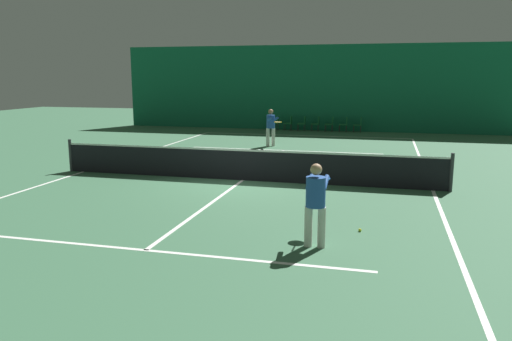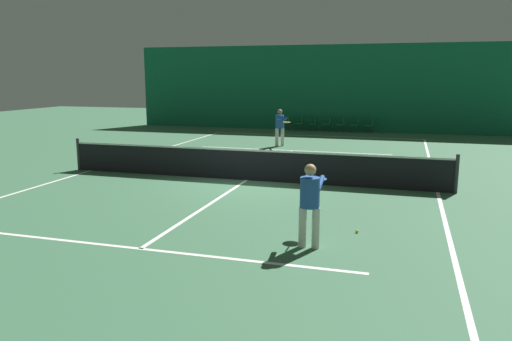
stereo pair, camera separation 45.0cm
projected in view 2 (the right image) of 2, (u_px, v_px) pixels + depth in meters
ground_plane at (247, 180)px, 15.20m from camera, size 60.00×60.00×0.00m
backdrop_curtain at (325, 88)px, 28.60m from camera, size 23.00×0.12×4.88m
court_line_baseline_far at (315, 136)px, 26.39m from camera, size 11.00×0.10×0.00m
court_line_service_far at (292, 151)px, 21.22m from camera, size 8.25×0.10×0.00m
court_line_service_near at (140, 249)px, 9.18m from camera, size 8.25×0.10×0.00m
court_line_sideline_left at (91, 170)px, 16.76m from camera, size 0.10×23.80×0.00m
court_line_sideline_right at (438, 192)px, 13.64m from camera, size 0.10×23.80×0.00m
court_line_centre at (247, 180)px, 15.20m from camera, size 0.10×12.80×0.00m
tennis_net at (246, 164)px, 15.10m from camera, size 12.00×0.10×1.07m
player_near at (310, 199)px, 9.12m from camera, size 0.39×1.31×1.57m
player_far at (280, 125)px, 22.33m from camera, size 1.00×1.34×1.66m
courtside_chair_0 at (287, 122)px, 29.03m from camera, size 0.44×0.44×0.84m
courtside_chair_1 at (301, 122)px, 28.81m from camera, size 0.44×0.44×0.84m
courtside_chair_2 at (314, 123)px, 28.58m from camera, size 0.44×0.44×0.84m
courtside_chair_3 at (328, 123)px, 28.36m from camera, size 0.44×0.44×0.84m
courtside_chair_4 at (342, 123)px, 28.13m from camera, size 0.44×0.44×0.84m
courtside_chair_5 at (356, 124)px, 27.91m from camera, size 0.44×0.44×0.84m
courtside_chair_6 at (371, 124)px, 27.68m from camera, size 0.44×0.44×0.84m
tennis_ball at (357, 231)px, 10.11m from camera, size 0.07×0.07×0.07m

